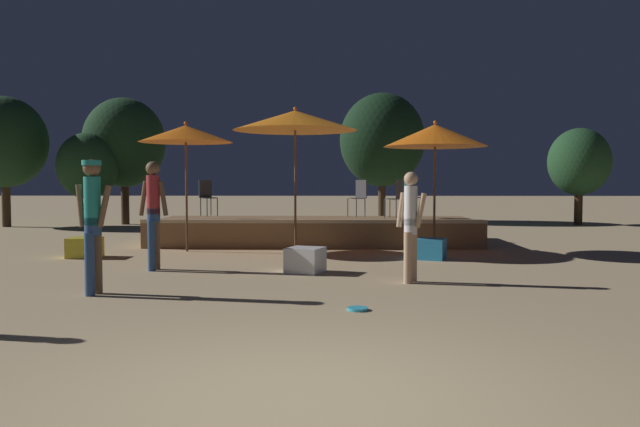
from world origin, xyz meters
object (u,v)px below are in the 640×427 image
at_px(cube_seat_0, 431,249).
at_px(person_0, 153,209).
at_px(person_1, 93,217).
at_px(background_tree_1, 382,140).
at_px(cube_seat_1, 85,248).
at_px(background_tree_0, 579,162).
at_px(person_3, 411,223).
at_px(background_tree_2, 124,143).
at_px(bistro_chair_1, 397,195).
at_px(patio_umbrella_1, 435,136).
at_px(patio_umbrella_0, 186,134).
at_px(bistro_chair_0, 410,194).
at_px(background_tree_4, 5,142).
at_px(background_tree_3, 88,166).
at_px(patio_umbrella_2, 295,121).
at_px(bistro_chair_2, 359,194).
at_px(cube_seat_2, 305,260).
at_px(frisbee_disc, 358,309).
at_px(bistro_chair_3, 207,194).

bearing_deg(cube_seat_0, person_0, -162.20).
relative_size(person_1, background_tree_1, 0.38).
distance_m(cube_seat_1, background_tree_0, 16.82).
distance_m(person_3, background_tree_2, 15.31).
bearing_deg(bistro_chair_1, patio_umbrella_1, 59.21).
bearing_deg(patio_umbrella_0, background_tree_1, 63.55).
bearing_deg(cube_seat_0, person_1, -142.66).
bearing_deg(patio_umbrella_0, background_tree_0, 35.74).
bearing_deg(person_3, background_tree_2, 67.59).
relative_size(cube_seat_0, bistro_chair_0, 0.76).
xyz_separation_m(person_1, background_tree_4, (-7.76, 12.36, 1.78)).
bearing_deg(patio_umbrella_1, bistro_chair_1, 119.21).
xyz_separation_m(bistro_chair_1, background_tree_3, (-9.74, 6.04, 0.82)).
bearing_deg(patio_umbrella_1, background_tree_3, 145.11).
xyz_separation_m(patio_umbrella_2, person_0, (-2.26, -3.03, -1.81)).
height_order(person_3, bistro_chair_2, person_3).
height_order(person_0, person_3, person_0).
distance_m(cube_seat_2, person_3, 2.05).
bearing_deg(person_1, background_tree_0, -28.95).
bearing_deg(bistro_chair_1, background_tree_4, -85.48).
height_order(patio_umbrella_2, cube_seat_0, patio_umbrella_2).
height_order(bistro_chair_1, background_tree_4, background_tree_4).
height_order(patio_umbrella_2, frisbee_disc, patio_umbrella_2).
bearing_deg(cube_seat_0, bistro_chair_1, 100.21).
xyz_separation_m(patio_umbrella_1, person_1, (-5.43, -5.16, -1.46)).
bearing_deg(patio_umbrella_2, background_tree_3, 136.36).
xyz_separation_m(cube_seat_0, background_tree_4, (-12.94, 8.41, 2.63)).
distance_m(frisbee_disc, background_tree_4, 17.68).
bearing_deg(bistro_chair_3, patio_umbrella_2, -82.44).
bearing_deg(patio_umbrella_2, background_tree_4, 145.50).
xyz_separation_m(patio_umbrella_0, cube_seat_1, (-1.81, -1.14, -2.36)).
bearing_deg(background_tree_3, cube_seat_1, -68.84).
bearing_deg(person_3, cube_seat_0, 18.24).
height_order(person_3, bistro_chair_1, person_3).
relative_size(patio_umbrella_2, background_tree_3, 1.00).
distance_m(person_3, background_tree_4, 16.69).
xyz_separation_m(patio_umbrella_1, cube_seat_1, (-7.20, -1.07, -2.31)).
height_order(cube_seat_2, bistro_chair_0, bistro_chair_0).
bearing_deg(frisbee_disc, background_tree_3, 122.58).
bearing_deg(cube_seat_1, background_tree_1, 58.74).
bearing_deg(cube_seat_1, bistro_chair_1, 19.56).
distance_m(patio_umbrella_1, person_3, 4.48).
distance_m(cube_seat_2, bistro_chair_2, 5.19).
distance_m(patio_umbrella_0, bistro_chair_0, 5.93).
xyz_separation_m(bistro_chair_1, background_tree_4, (-12.50, 5.96, 1.62)).
distance_m(cube_seat_0, bistro_chair_2, 3.54).
bearing_deg(bistro_chair_0, background_tree_0, -60.67).
distance_m(patio_umbrella_2, bistro_chair_3, 3.44).
xyz_separation_m(patio_umbrella_1, person_0, (-5.28, -2.83, -1.46)).
bearing_deg(bistro_chair_0, background_tree_2, 45.40).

